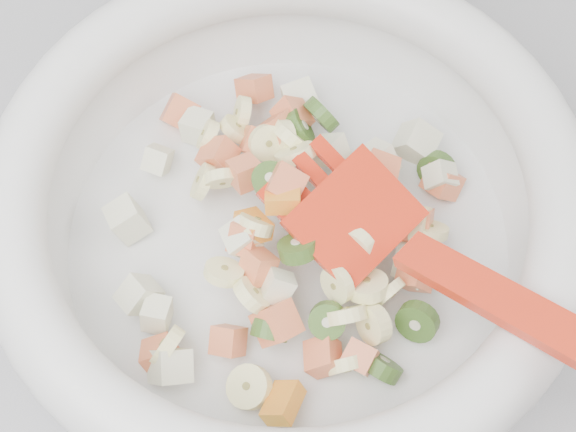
{
  "coord_description": "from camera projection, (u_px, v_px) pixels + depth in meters",
  "views": [
    {
      "loc": [
        -0.11,
        1.23,
        1.44
      ],
      "look_at": [
        -0.11,
        1.49,
        0.95
      ],
      "focal_mm": 55.0,
      "sensor_mm": 36.0,
      "label": 1
    }
  ],
  "objects": [
    {
      "name": "mixing_bowl",
      "position": [
        289.0,
        209.0,
        0.55
      ],
      "size": [
        0.44,
        0.39,
        0.16
      ],
      "color": "white",
      "rests_on": "counter"
    }
  ]
}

